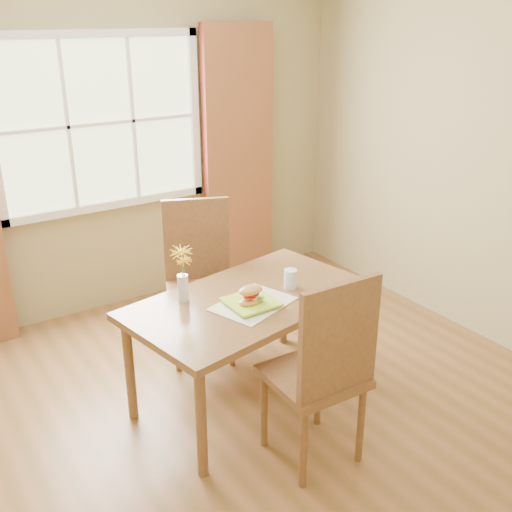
{
  "coord_description": "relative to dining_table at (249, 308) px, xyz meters",
  "views": [
    {
      "loc": [
        -1.51,
        -2.53,
        2.27
      ],
      "look_at": [
        0.23,
        0.11,
        0.98
      ],
      "focal_mm": 42.0,
      "sensor_mm": 36.0,
      "label": 1
    }
  ],
  "objects": [
    {
      "name": "room",
      "position": [
        -0.21,
        -0.16,
        0.72
      ],
      "size": [
        4.24,
        3.84,
        2.74
      ],
      "color": "brown",
      "rests_on": "ground"
    },
    {
      "name": "window",
      "position": [
        -0.21,
        1.71,
        0.87
      ],
      "size": [
        1.62,
        0.06,
        1.32
      ],
      "color": "#B9CC9A",
      "rests_on": "room"
    },
    {
      "name": "curtain_right",
      "position": [
        0.94,
        1.62,
        0.47
      ],
      "size": [
        0.65,
        0.08,
        2.2
      ],
      "primitive_type": "cube",
      "color": "maroon",
      "rests_on": "room"
    },
    {
      "name": "dining_table",
      "position": [
        0.0,
        0.0,
        0.0
      ],
      "size": [
        1.56,
        1.05,
        0.7
      ],
      "rotation": [
        0.0,
        0.0,
        0.18
      ],
      "color": "brown",
      "rests_on": "room"
    },
    {
      "name": "chair_near",
      "position": [
        -0.0,
        -0.72,
        -0.02
      ],
      "size": [
        0.48,
        0.48,
        1.11
      ],
      "rotation": [
        0.0,
        0.0,
        -0.04
      ],
      "color": "brown",
      "rests_on": "room"
    },
    {
      "name": "chair_far",
      "position": [
        0.04,
        0.71,
        -0.03
      ],
      "size": [
        0.6,
        0.6,
        1.1
      ],
      "rotation": [
        0.0,
        0.0,
        -0.4
      ],
      "color": "brown",
      "rests_on": "room"
    },
    {
      "name": "placemat",
      "position": [
        -0.03,
        -0.09,
        0.08
      ],
      "size": [
        0.53,
        0.46,
        0.01
      ],
      "primitive_type": "cube",
      "rotation": [
        0.0,
        0.0,
        0.33
      ],
      "color": "beige",
      "rests_on": "dining_table"
    },
    {
      "name": "plate",
      "position": [
        -0.05,
        -0.09,
        0.09
      ],
      "size": [
        0.27,
        0.27,
        0.01
      ],
      "primitive_type": "cube",
      "rotation": [
        0.0,
        0.0,
        -0.0
      ],
      "color": "#A8DC37",
      "rests_on": "placemat"
    },
    {
      "name": "croissant_sandwich",
      "position": [
        -0.06,
        -0.11,
        0.15
      ],
      "size": [
        0.16,
        0.1,
        0.11
      ],
      "rotation": [
        0.0,
        0.0,
        0.0
      ],
      "color": "#CF8E46",
      "rests_on": "plate"
    },
    {
      "name": "water_glass",
      "position": [
        0.28,
        -0.03,
        0.13
      ],
      "size": [
        0.08,
        0.08,
        0.12
      ],
      "color": "silver",
      "rests_on": "dining_table"
    },
    {
      "name": "flower_vase",
      "position": [
        -0.34,
        0.18,
        0.27
      ],
      "size": [
        0.13,
        0.13,
        0.33
      ],
      "color": "silver",
      "rests_on": "dining_table"
    }
  ]
}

